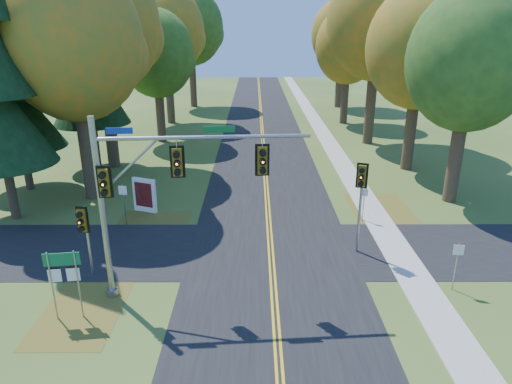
{
  "coord_description": "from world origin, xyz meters",
  "views": [
    {
      "loc": [
        -0.79,
        -18.13,
        10.46
      ],
      "look_at": [
        -0.73,
        1.59,
        3.2
      ],
      "focal_mm": 32.0,
      "sensor_mm": 36.0,
      "label": 1
    }
  ],
  "objects_px": {
    "info_kiosk": "(145,195)",
    "route_sign_cluster": "(63,272)",
    "east_signal_pole": "(361,186)",
    "traffic_mast": "(153,185)"
  },
  "relations": [
    {
      "from": "info_kiosk",
      "to": "route_sign_cluster",
      "type": "bearing_deg",
      "value": -71.31
    },
    {
      "from": "east_signal_pole",
      "to": "route_sign_cluster",
      "type": "height_order",
      "value": "east_signal_pole"
    },
    {
      "from": "traffic_mast",
      "to": "info_kiosk",
      "type": "distance_m",
      "value": 10.0
    },
    {
      "from": "route_sign_cluster",
      "to": "info_kiosk",
      "type": "xyz_separation_m",
      "value": [
        0.52,
        10.46,
        -0.95
      ]
    },
    {
      "from": "traffic_mast",
      "to": "east_signal_pole",
      "type": "distance_m",
      "value": 9.53
    },
    {
      "from": "east_signal_pole",
      "to": "route_sign_cluster",
      "type": "bearing_deg",
      "value": -135.59
    },
    {
      "from": "east_signal_pole",
      "to": "traffic_mast",
      "type": "bearing_deg",
      "value": -136.75
    },
    {
      "from": "route_sign_cluster",
      "to": "traffic_mast",
      "type": "bearing_deg",
      "value": 18.99
    },
    {
      "from": "traffic_mast",
      "to": "info_kiosk",
      "type": "xyz_separation_m",
      "value": [
        -2.66,
        8.88,
        -3.74
      ]
    },
    {
      "from": "traffic_mast",
      "to": "info_kiosk",
      "type": "height_order",
      "value": "traffic_mast"
    }
  ]
}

